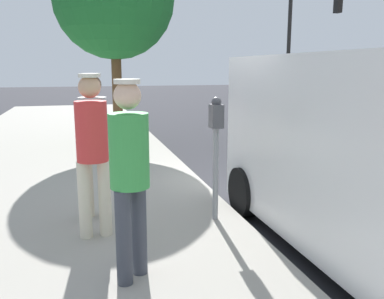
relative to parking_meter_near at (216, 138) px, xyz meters
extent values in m
plane|color=#2D2D33|center=(-1.35, -0.69, -1.18)|extent=(80.00, 80.00, 0.00)
cube|color=#9E998E|center=(2.15, -0.69, -1.11)|extent=(5.00, 32.00, 0.15)
cylinder|color=gray|center=(0.00, 0.00, -0.46)|extent=(0.07, 0.07, 1.15)
cube|color=#4C4C51|center=(0.00, 0.00, 0.26)|extent=(0.14, 0.18, 0.28)
sphere|color=#47474C|center=(0.00, 0.00, 0.43)|extent=(0.12, 0.12, 0.12)
cylinder|color=#383D47|center=(1.25, 1.29, -0.61)|extent=(0.14, 0.14, 0.85)
cylinder|color=#383D47|center=(1.10, 1.13, -0.61)|extent=(0.14, 0.14, 0.85)
cylinder|color=green|center=(1.18, 1.21, 0.14)|extent=(0.34, 0.34, 0.64)
sphere|color=beige|center=(1.18, 1.21, 0.60)|extent=(0.23, 0.23, 0.23)
cylinder|color=silver|center=(1.18, 1.21, 0.72)|extent=(0.22, 0.22, 0.04)
cylinder|color=beige|center=(1.52, -0.50, -0.60)|extent=(0.14, 0.14, 0.86)
cylinder|color=beige|center=(1.31, -0.43, -0.60)|extent=(0.14, 0.14, 0.86)
cylinder|color=#B7B7B7|center=(1.42, -0.46, 0.16)|extent=(0.34, 0.34, 0.65)
sphere|color=brown|center=(1.42, -0.46, 0.63)|extent=(0.23, 0.23, 0.23)
cylinder|color=silver|center=(1.42, -0.46, 0.74)|extent=(0.22, 0.22, 0.04)
cylinder|color=beige|center=(1.57, 0.17, -0.60)|extent=(0.14, 0.14, 0.86)
cylinder|color=beige|center=(1.35, 0.15, -0.60)|extent=(0.14, 0.14, 0.86)
cylinder|color=red|center=(1.46, 0.16, 0.16)|extent=(0.34, 0.34, 0.65)
sphere|color=tan|center=(1.46, 0.16, 0.63)|extent=(0.23, 0.23, 0.23)
cylinder|color=silver|center=(1.46, 0.16, 0.75)|extent=(0.22, 0.22, 0.04)
cube|color=black|center=(-1.49, -0.78, 0.38)|extent=(1.84, 0.09, 0.88)
cylinder|color=black|center=(-0.54, -0.38, -0.84)|extent=(0.22, 0.68, 0.68)
cylinder|color=black|center=(-2.44, -0.39, -0.84)|extent=(0.22, 0.68, 0.68)
cylinder|color=black|center=(-6.87, -11.24, 1.42)|extent=(0.16, 0.16, 5.20)
cube|color=black|center=(-9.07, -11.24, 3.47)|extent=(0.24, 0.32, 0.80)
sphere|color=yellow|center=(-9.07, -11.41, 3.47)|extent=(0.17, 0.17, 0.17)
sphere|color=green|center=(-9.07, -11.41, 3.22)|extent=(0.17, 0.17, 0.17)
cylinder|color=brown|center=(0.69, -5.59, 0.20)|extent=(0.24, 0.24, 2.46)
camera|label=1|loc=(1.55, 4.64, 0.83)|focal=38.48mm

